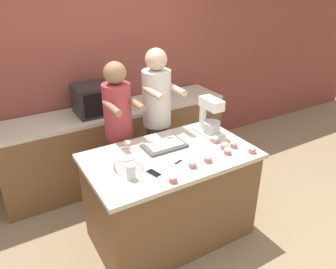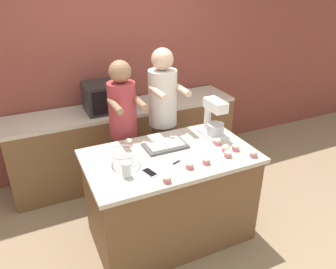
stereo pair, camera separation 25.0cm
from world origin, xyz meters
name	(u,v)px [view 2 (the right image)]	position (x,y,z in m)	size (l,w,h in m)	color
ground_plane	(170,233)	(0.00, 0.00, 0.00)	(16.00, 16.00, 0.00)	#937A5B
back_wall	(114,66)	(0.00, 1.63, 1.35)	(10.00, 0.06, 2.70)	brown
island_counter	(170,196)	(0.00, 0.00, 0.47)	(1.53, 0.90, 0.93)	brown
back_counter	(127,141)	(0.00, 1.28, 0.47)	(2.80, 0.60, 0.93)	brown
person_left	(124,133)	(-0.22, 0.66, 0.90)	(0.30, 0.48, 1.66)	brown
person_right	(163,122)	(0.23, 0.66, 0.93)	(0.32, 0.49, 1.74)	brown
stand_mixer	(214,120)	(0.56, 0.17, 1.10)	(0.20, 0.30, 0.38)	white
mixing_bowl	(124,157)	(-0.43, 0.01, 1.00)	(0.25, 0.25, 0.13)	#BCBCC1
baking_tray	(165,145)	(0.02, 0.15, 0.95)	(0.40, 0.24, 0.04)	#4C4C51
microwave_oven	(108,96)	(-0.20, 1.28, 1.10)	(0.54, 0.40, 0.33)	black
cell_phone	(150,173)	(-0.28, -0.21, 0.93)	(0.10, 0.16, 0.01)	silver
drinking_glass	(126,170)	(-0.47, -0.17, 0.99)	(0.07, 0.07, 0.13)	silver
knife	(181,160)	(0.04, -0.14, 0.93)	(0.21, 0.09, 0.01)	#BCBCC1
cupcake_0	(218,141)	(0.49, -0.02, 0.96)	(0.07, 0.07, 0.07)	#D17084
cupcake_1	(190,165)	(0.05, -0.28, 0.96)	(0.07, 0.07, 0.07)	#D17084
cupcake_2	(129,142)	(-0.28, 0.33, 0.96)	(0.07, 0.07, 0.07)	#D17084
cupcake_3	(206,160)	(0.21, -0.28, 0.96)	(0.07, 0.07, 0.07)	#D17084
cupcake_4	(254,153)	(0.65, -0.35, 0.96)	(0.07, 0.07, 0.07)	#D17084
cupcake_5	(236,147)	(0.58, -0.19, 0.96)	(0.07, 0.07, 0.07)	#D17084
cupcake_6	(228,154)	(0.45, -0.26, 0.96)	(0.07, 0.07, 0.07)	#D17084
cupcake_7	(167,178)	(-0.21, -0.38, 0.96)	(0.07, 0.07, 0.07)	#D17084
cupcake_8	(226,148)	(0.48, -0.17, 0.96)	(0.07, 0.07, 0.07)	#D17084
cupcake_9	(214,124)	(0.68, 0.34, 0.96)	(0.07, 0.07, 0.07)	#D17084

